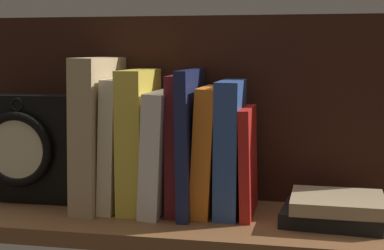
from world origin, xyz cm
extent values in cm
cube|color=brown|center=(0.00, 0.00, -1.25)|extent=(79.28, 24.55, 2.50)
cube|color=black|center=(0.00, 11.68, 16.16)|extent=(79.28, 1.20, 32.31)
cube|color=tan|center=(-12.70, 2.59, 12.56)|extent=(4.52, 16.97, 25.20)
cube|color=beige|center=(-9.19, 2.59, 10.87)|extent=(3.34, 13.84, 21.83)
cube|color=gold|center=(-5.62, 2.59, 11.59)|extent=(4.22, 13.68, 23.19)
cube|color=silver|center=(-1.69, 2.59, 9.86)|extent=(4.16, 16.32, 19.86)
cube|color=maroon|center=(1.12, 2.59, 11.20)|extent=(1.96, 12.56, 22.40)
cube|color=#192147|center=(3.27, 2.59, 11.64)|extent=(2.17, 16.52, 23.30)
cube|color=orange|center=(6.02, 2.59, 10.24)|extent=(4.03, 12.48, 20.60)
cube|color=#2D4C8E|center=(9.65, 2.59, 10.77)|extent=(3.75, 12.59, 21.56)
cube|color=red|center=(12.59, 2.59, 8.66)|extent=(2.15, 12.80, 17.36)
cube|color=black|center=(-26.56, 3.52, 9.35)|extent=(18.70, 5.31, 18.70)
torus|color=black|center=(-26.56, 0.46, 9.65)|extent=(13.06, 1.60, 13.06)
cylinder|color=beige|center=(-26.56, 0.46, 9.65)|extent=(10.54, 0.60, 10.54)
cube|color=black|center=(-25.66, -0.04, 8.73)|extent=(2.01, 0.30, 2.06)
cube|color=black|center=(-26.98, -0.04, 11.67)|extent=(1.12, 0.30, 4.10)
torus|color=black|center=(-26.56, 0.86, 17.18)|extent=(2.44, 0.44, 2.44)
cube|color=black|center=(25.86, -0.24, 1.15)|extent=(16.05, 12.96, 2.30)
cube|color=#9E8966|center=(26.59, 0.15, 3.28)|extent=(14.26, 12.59, 1.97)
camera|label=1|loc=(22.10, -88.71, 26.32)|focal=54.14mm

